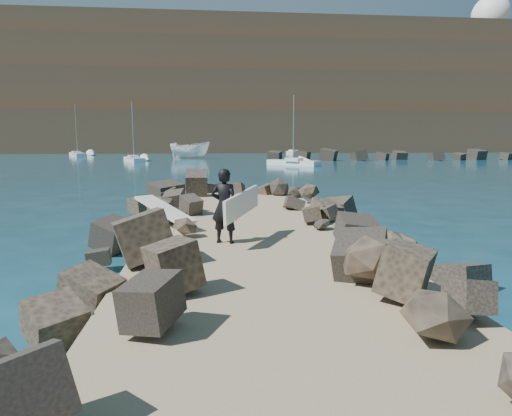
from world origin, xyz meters
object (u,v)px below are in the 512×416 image
object	(u,v)px
radome	(490,21)
sailboat_c	(293,163)
surfer_with_board	(227,206)
boat_imported	(190,150)
surfboard_resting	(164,213)

from	to	relation	value
radome	sailboat_c	xyz separation A→B (m)	(-87.88, -102.23, -43.43)
surfer_with_board	boat_imported	bearing A→B (deg)	93.24
surfboard_resting	boat_imported	world-z (taller)	boat_imported
surfer_with_board	sailboat_c	distance (m)	44.90
boat_imported	sailboat_c	size ratio (longest dim) A/B	0.83
radome	surfboard_resting	bearing A→B (deg)	-124.67
boat_imported	surfer_with_board	world-z (taller)	boat_imported
boat_imported	radome	xyz separation A→B (m)	(101.39, 79.87, 42.40)
radome	surfer_with_board	bearing A→B (deg)	-123.77
surfboard_resting	sailboat_c	size ratio (longest dim) A/B	0.29
boat_imported	surfer_with_board	xyz separation A→B (m)	(3.75, -66.16, 0.20)
boat_imported	radome	world-z (taller)	radome
surfboard_resting	radome	distance (m)	179.96
surfboard_resting	radome	size ratio (longest dim) A/B	0.12
sailboat_c	surfboard_resting	bearing A→B (deg)	-105.57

